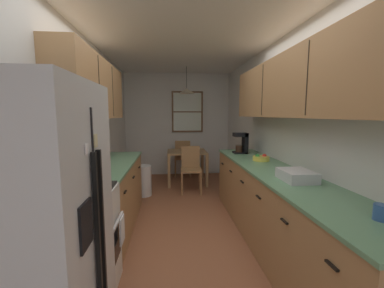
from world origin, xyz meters
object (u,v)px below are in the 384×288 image
(dining_table, at_px, (187,156))
(fruit_bowl, at_px, (261,158))
(dining_chair_near, at_px, (191,167))
(storage_canister, at_px, (88,170))
(dish_rack, at_px, (297,176))
(trash_bin, at_px, (144,181))
(dining_chair_far, at_px, (183,156))
(stove_range, at_px, (75,243))
(coffee_maker, at_px, (242,143))
(refrigerator, at_px, (28,245))
(microwave_over_range, at_px, (50,101))
(mug_by_coffeemaker, at_px, (381,212))

(dining_table, bearing_deg, fruit_bowl, -67.35)
(dining_chair_near, distance_m, storage_canister, 2.62)
(dining_table, bearing_deg, dish_rack, -74.89)
(dining_table, height_order, trash_bin, dining_table)
(dining_chair_far, bearing_deg, storage_canister, -107.82)
(stove_range, xyz_separation_m, coffee_maker, (1.97, 1.85, 0.60))
(dining_chair_near, bearing_deg, refrigerator, -108.84)
(dining_chair_far, height_order, storage_canister, storage_canister)
(stove_range, bearing_deg, dish_rack, 5.58)
(microwave_over_range, xyz_separation_m, dish_rack, (2.12, 0.20, -0.69))
(dining_chair_far, bearing_deg, dining_table, -84.38)
(dining_chair_far, bearing_deg, dining_chair_near, -85.42)
(trash_bin, relative_size, mug_by_coffeemaker, 4.90)
(trash_bin, distance_m, mug_by_coffeemaker, 3.72)
(refrigerator, distance_m, storage_canister, 1.13)
(coffee_maker, bearing_deg, storage_canister, -144.45)
(trash_bin, bearing_deg, stove_range, -96.65)
(microwave_over_range, bearing_deg, trash_bin, 80.83)
(stove_range, height_order, trash_bin, stove_range)
(stove_range, xyz_separation_m, storage_canister, (-0.01, 0.43, 0.52))
(dining_table, bearing_deg, microwave_over_range, -111.20)
(stove_range, xyz_separation_m, trash_bin, (0.29, 2.53, -0.18))
(dining_chair_near, height_order, dining_chair_far, same)
(dining_table, xyz_separation_m, coffee_maker, (0.80, -1.46, 0.47))
(storage_canister, xyz_separation_m, dish_rack, (2.01, -0.24, -0.04))
(refrigerator, distance_m, stove_range, 0.79)
(dining_chair_near, distance_m, dining_chair_far, 1.20)
(coffee_maker, bearing_deg, dish_rack, -88.80)
(refrigerator, height_order, dining_chair_near, refrigerator)
(dining_table, bearing_deg, trash_bin, -138.38)
(stove_range, distance_m, storage_canister, 0.68)
(dining_table, bearing_deg, stove_range, -109.47)
(mug_by_coffeemaker, bearing_deg, microwave_over_range, 162.53)
(dining_table, height_order, dish_rack, dish_rack)
(dining_chair_near, bearing_deg, trash_bin, -168.81)
(dining_chair_far, bearing_deg, refrigerator, -103.05)
(trash_bin, relative_size, coffee_maker, 1.73)
(storage_canister, xyz_separation_m, fruit_bowl, (2.05, 0.77, -0.06))
(microwave_over_range, distance_m, dining_chair_near, 3.22)
(refrigerator, bearing_deg, mug_by_coffeemaker, 0.19)
(dining_chair_near, xyz_separation_m, coffee_maker, (0.77, -0.86, 0.57))
(refrigerator, distance_m, fruit_bowl, 2.75)
(fruit_bowl, bearing_deg, storage_canister, -159.41)
(microwave_over_range, distance_m, trash_bin, 2.89)
(stove_range, distance_m, trash_bin, 2.55)
(dining_chair_far, distance_m, storage_canister, 3.67)
(dining_chair_far, bearing_deg, coffee_maker, -67.20)
(dining_chair_far, distance_m, mug_by_coffeemaker, 4.70)
(dining_chair_near, bearing_deg, stove_range, -113.98)
(dining_chair_near, distance_m, fruit_bowl, 1.78)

